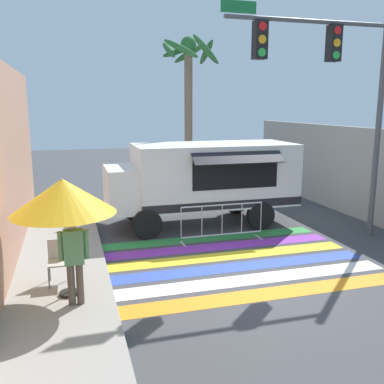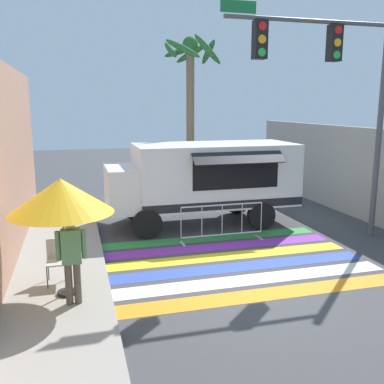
{
  "view_description": "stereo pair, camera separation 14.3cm",
  "coord_description": "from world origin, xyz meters",
  "px_view_note": "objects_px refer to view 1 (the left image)",
  "views": [
    {
      "loc": [
        -3.64,
        -8.01,
        3.69
      ],
      "look_at": [
        -0.49,
        2.87,
        1.4
      ],
      "focal_mm": 40.0,
      "sensor_mm": 36.0,
      "label": 1
    },
    {
      "loc": [
        -3.5,
        -8.05,
        3.69
      ],
      "look_at": [
        -0.49,
        2.87,
        1.4
      ],
      "focal_mm": 40.0,
      "sensor_mm": 36.0,
      "label": 2
    }
  ],
  "objects_px": {
    "traffic_signal_pole": "(334,76)",
    "palm_tree": "(188,83)",
    "patio_umbrella": "(63,197)",
    "folding_chair": "(60,257)",
    "food_truck": "(200,177)",
    "vendor_person": "(74,255)",
    "barricade_front": "(222,223)"
  },
  "relations": [
    {
      "from": "folding_chair",
      "to": "palm_tree",
      "type": "bearing_deg",
      "value": 65.89
    },
    {
      "from": "patio_umbrella",
      "to": "folding_chair",
      "type": "relative_size",
      "value": 2.57
    },
    {
      "from": "vendor_person",
      "to": "barricade_front",
      "type": "distance_m",
      "value": 5.13
    },
    {
      "from": "barricade_front",
      "to": "palm_tree",
      "type": "height_order",
      "value": "palm_tree"
    },
    {
      "from": "traffic_signal_pole",
      "to": "palm_tree",
      "type": "distance_m",
      "value": 6.75
    },
    {
      "from": "traffic_signal_pole",
      "to": "barricade_front",
      "type": "xyz_separation_m",
      "value": [
        -2.79,
        0.66,
        -3.91
      ]
    },
    {
      "from": "patio_umbrella",
      "to": "vendor_person",
      "type": "relative_size",
      "value": 1.37
    },
    {
      "from": "food_truck",
      "to": "folding_chair",
      "type": "relative_size",
      "value": 6.67
    },
    {
      "from": "traffic_signal_pole",
      "to": "patio_umbrella",
      "type": "xyz_separation_m",
      "value": [
        -6.88,
        -2.1,
        -2.37
      ]
    },
    {
      "from": "food_truck",
      "to": "patio_umbrella",
      "type": "bearing_deg",
      "value": -131.32
    },
    {
      "from": "food_truck",
      "to": "patio_umbrella",
      "type": "xyz_separation_m",
      "value": [
        -4.02,
        -4.57,
        0.55
      ]
    },
    {
      "from": "folding_chair",
      "to": "vendor_person",
      "type": "height_order",
      "value": "vendor_person"
    },
    {
      "from": "patio_umbrella",
      "to": "vendor_person",
      "type": "distance_m",
      "value": 1.08
    },
    {
      "from": "patio_umbrella",
      "to": "vendor_person",
      "type": "xyz_separation_m",
      "value": [
        0.13,
        -0.44,
        -0.98
      ]
    },
    {
      "from": "food_truck",
      "to": "traffic_signal_pole",
      "type": "distance_m",
      "value": 4.78
    },
    {
      "from": "patio_umbrella",
      "to": "folding_chair",
      "type": "bearing_deg",
      "value": 102.16
    },
    {
      "from": "traffic_signal_pole",
      "to": "folding_chair",
      "type": "xyz_separation_m",
      "value": [
        -7.03,
        -1.42,
        -3.75
      ]
    },
    {
      "from": "traffic_signal_pole",
      "to": "vendor_person",
      "type": "relative_size",
      "value": 3.74
    },
    {
      "from": "folding_chair",
      "to": "barricade_front",
      "type": "relative_size",
      "value": 0.37
    },
    {
      "from": "food_truck",
      "to": "folding_chair",
      "type": "height_order",
      "value": "food_truck"
    },
    {
      "from": "palm_tree",
      "to": "patio_umbrella",
      "type": "bearing_deg",
      "value": -119.17
    },
    {
      "from": "patio_umbrella",
      "to": "folding_chair",
      "type": "xyz_separation_m",
      "value": [
        -0.15,
        0.68,
        -1.38
      ]
    },
    {
      "from": "food_truck",
      "to": "folding_chair",
      "type": "xyz_separation_m",
      "value": [
        -4.16,
        -3.89,
        -0.83
      ]
    },
    {
      "from": "folding_chair",
      "to": "vendor_person",
      "type": "xyz_separation_m",
      "value": [
        0.28,
        -1.13,
        0.4
      ]
    },
    {
      "from": "traffic_signal_pole",
      "to": "folding_chair",
      "type": "relative_size",
      "value": 7.03
    },
    {
      "from": "traffic_signal_pole",
      "to": "folding_chair",
      "type": "bearing_deg",
      "value": -168.56
    },
    {
      "from": "patio_umbrella",
      "to": "palm_tree",
      "type": "xyz_separation_m",
      "value": [
        4.75,
        8.51,
        2.46
      ]
    },
    {
      "from": "traffic_signal_pole",
      "to": "palm_tree",
      "type": "height_order",
      "value": "palm_tree"
    },
    {
      "from": "patio_umbrella",
      "to": "palm_tree",
      "type": "distance_m",
      "value": 10.06
    },
    {
      "from": "food_truck",
      "to": "traffic_signal_pole",
      "type": "relative_size",
      "value": 0.95
    },
    {
      "from": "patio_umbrella",
      "to": "barricade_front",
      "type": "relative_size",
      "value": 0.95
    },
    {
      "from": "patio_umbrella",
      "to": "barricade_front",
      "type": "distance_m",
      "value": 5.18
    }
  ]
}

